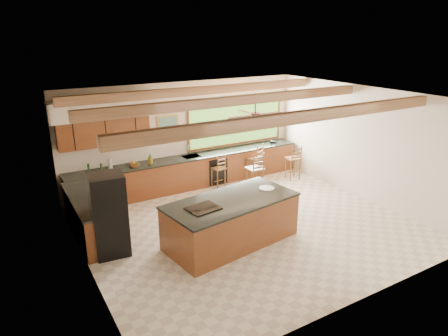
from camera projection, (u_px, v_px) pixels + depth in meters
ground at (247, 226)px, 9.34m from camera, size 7.20×7.20×0.00m
room_shell at (227, 129)px, 9.07m from camera, size 7.27×6.54×3.02m
counter_run at (171, 180)px, 10.85m from camera, size 7.12×3.10×1.22m
island at (231, 221)px, 8.48m from camera, size 2.98×1.71×1.01m
refrigerator at (109, 215)px, 7.93m from camera, size 0.73×0.71×1.70m
bar_stool_a at (256, 170)px, 10.99m from camera, size 0.44×0.44×1.18m
bar_stool_b at (219, 169)px, 11.41m from camera, size 0.39×0.39×0.97m
bar_stool_c at (256, 159)px, 11.98m from camera, size 0.54×0.54×1.15m
bar_stool_d at (295, 159)px, 12.04m from camera, size 0.45×0.45×1.10m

